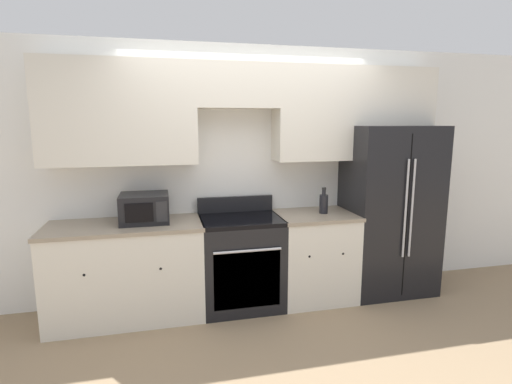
# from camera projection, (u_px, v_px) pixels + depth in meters

# --- Properties ---
(ground_plane) EXTENTS (12.00, 12.00, 0.00)m
(ground_plane) POSITION_uv_depth(u_px,v_px,m) (264.00, 317.00, 3.80)
(ground_plane) COLOR #937A5B
(wall_back) EXTENTS (8.00, 0.39, 2.60)m
(wall_back) POSITION_uv_depth(u_px,v_px,m) (251.00, 145.00, 4.07)
(wall_back) COLOR white
(wall_back) RESTS_ON ground_plane
(lower_cabinets_left) EXTENTS (1.42, 0.64, 0.91)m
(lower_cabinets_left) POSITION_uv_depth(u_px,v_px,m) (127.00, 271.00, 3.74)
(lower_cabinets_left) COLOR silver
(lower_cabinets_left) RESTS_ON ground_plane
(lower_cabinets_right) EXTENTS (0.80, 0.64, 0.91)m
(lower_cabinets_right) POSITION_uv_depth(u_px,v_px,m) (314.00, 256.00, 4.16)
(lower_cabinets_right) COLOR silver
(lower_cabinets_right) RESTS_ON ground_plane
(oven_range) EXTENTS (0.79, 0.65, 1.07)m
(oven_range) POSITION_uv_depth(u_px,v_px,m) (241.00, 261.00, 3.98)
(oven_range) COLOR black
(oven_range) RESTS_ON ground_plane
(refrigerator) EXTENTS (0.93, 0.79, 1.80)m
(refrigerator) POSITION_uv_depth(u_px,v_px,m) (386.00, 209.00, 4.34)
(refrigerator) COLOR black
(refrigerator) RESTS_ON ground_plane
(microwave) EXTENTS (0.44, 0.39, 0.27)m
(microwave) POSITION_uv_depth(u_px,v_px,m) (145.00, 208.00, 3.72)
(microwave) COLOR black
(microwave) RESTS_ON lower_cabinets_left
(bottle) EXTENTS (0.09, 0.09, 0.27)m
(bottle) POSITION_uv_depth(u_px,v_px,m) (324.00, 203.00, 4.08)
(bottle) COLOR black
(bottle) RESTS_ON lower_cabinets_right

